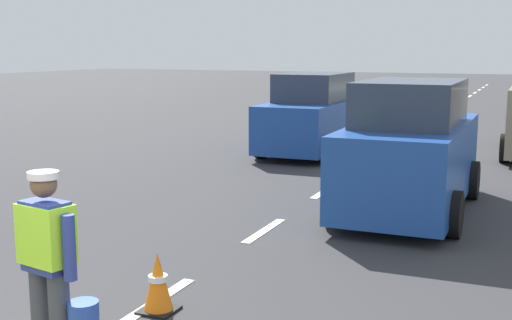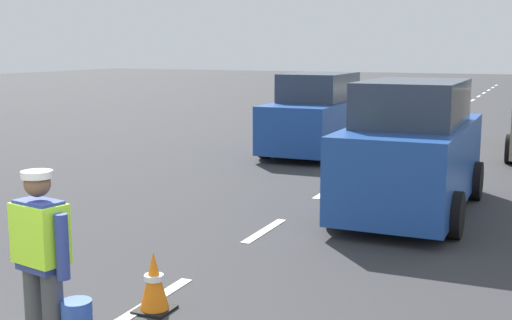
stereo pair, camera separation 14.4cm
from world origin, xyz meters
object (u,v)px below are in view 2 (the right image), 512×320
Objects in this scene: road_worker at (44,257)px; car_outgoing_ahead at (412,152)px; car_oncoming_lead at (318,116)px; traffic_cone_near at (154,282)px.

road_worker is 0.38× the size of car_outgoing_ahead.
car_oncoming_lead reaches higher than road_worker.
traffic_cone_near is at bearing -80.06° from car_oncoming_lead.
road_worker is 12.10m from car_oncoming_lead.
road_worker is at bearing -99.91° from traffic_cone_near.
car_outgoing_ahead is 6.36m from car_oncoming_lead.
car_oncoming_lead is (-1.87, 10.67, 0.63)m from traffic_cone_near.
car_outgoing_ahead is at bearing -57.31° from car_oncoming_lead.
traffic_cone_near is 0.15× the size of car_oncoming_lead.
road_worker is 0.39× the size of car_oncoming_lead.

